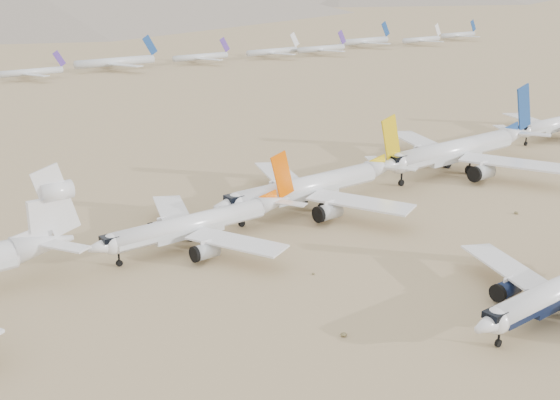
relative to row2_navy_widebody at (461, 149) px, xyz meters
name	(u,v)px	position (x,y,z in m)	size (l,w,h in m)	color
ground	(546,313)	(-57.71, -61.75, -5.91)	(7000.00, 7000.00, 0.00)	#907554
row2_navy_widebody	(461,149)	(0.00, 0.00, 0.00)	(59.51, 58.20, 21.17)	white
row2_gold_tail	(315,186)	(-51.85, 0.61, -0.69)	(52.46, 51.31, 18.68)	white
row2_orange_tail	(200,223)	(-84.91, -2.65, -1.45)	(44.52, 43.55, 15.88)	white
row2_blue_far	(560,123)	(58.10, 5.42, -1.26)	(47.02, 45.97, 16.71)	white
distant_storage_row	(118,64)	(16.84, 241.77, -1.48)	(672.36, 61.76, 15.87)	silver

